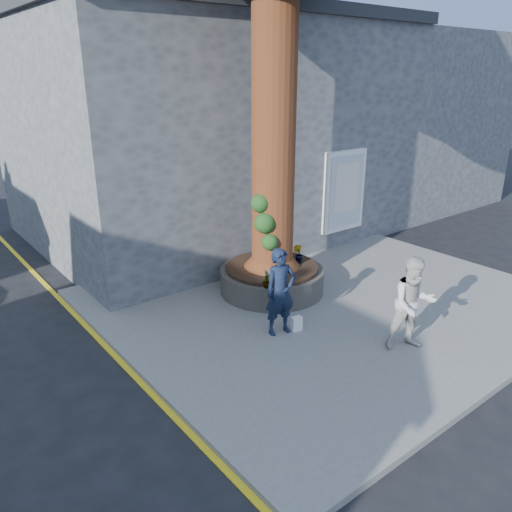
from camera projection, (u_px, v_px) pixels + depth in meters
ground at (307, 342)px, 9.33m from camera, size 120.00×120.00×0.00m
pavement at (325, 300)px, 10.92m from camera, size 9.00×8.00×0.12m
yellow_line at (133, 375)px, 8.30m from camera, size 0.10×30.00×0.01m
stone_shop at (206, 128)px, 14.99m from camera, size 10.30×8.30×6.30m
neighbour_shop at (376, 119)px, 19.69m from camera, size 6.00×8.00×6.00m
planter at (272, 278)px, 11.13m from camera, size 2.30×2.30×0.60m
man at (280, 292)px, 9.15m from camera, size 0.67×0.51×1.67m
woman at (413, 304)px, 8.63m from camera, size 1.04×0.97×1.70m
shopping_bag at (296, 324)px, 9.45m from camera, size 0.22×0.15×0.28m
plant_a at (267, 278)px, 9.84m from camera, size 0.25×0.24×0.39m
plant_b at (298, 254)px, 11.14m from camera, size 0.27×0.27×0.40m
plant_c at (267, 281)px, 9.85m from camera, size 0.19×0.19×0.29m
plant_d at (263, 262)px, 10.78m from camera, size 0.38×0.39×0.34m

